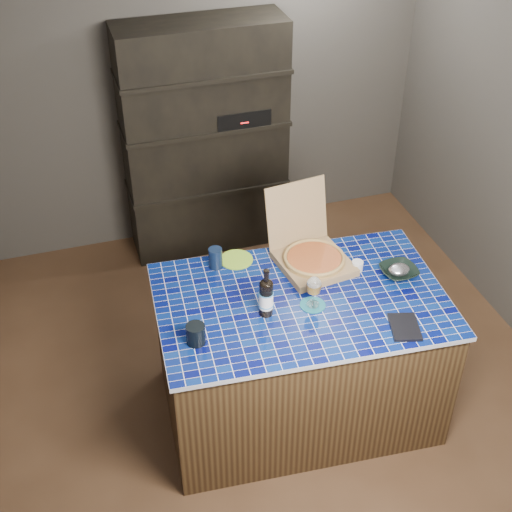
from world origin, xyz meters
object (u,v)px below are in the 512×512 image
object	(u,v)px
pizza_box	(312,256)
mead_bottle	(266,297)
dvd_case	(405,327)
kitchen_island	(299,355)
wine_glass	(314,286)
bowl	(399,272)

from	to	relation	value
pizza_box	mead_bottle	distance (m)	0.52
dvd_case	kitchen_island	bearing A→B (deg)	153.23
kitchen_island	dvd_case	distance (m)	0.73
kitchen_island	wine_glass	size ratio (longest dim) A/B	8.87
wine_glass	dvd_case	size ratio (longest dim) A/B	0.90
mead_bottle	wine_glass	world-z (taller)	mead_bottle
pizza_box	bowl	world-z (taller)	pizza_box
bowl	dvd_case	bearing A→B (deg)	-112.50
dvd_case	bowl	xyz separation A→B (m)	(0.17, 0.41, 0.02)
kitchen_island	dvd_case	bearing A→B (deg)	-37.69
kitchen_island	mead_bottle	size ratio (longest dim) A/B	5.64
pizza_box	wine_glass	distance (m)	0.38
dvd_case	pizza_box	bearing A→B (deg)	126.88
mead_bottle	kitchen_island	bearing A→B (deg)	15.22
wine_glass	dvd_case	xyz separation A→B (m)	(0.39, -0.31, -0.12)
mead_bottle	wine_glass	xyz separation A→B (m)	(0.26, -0.01, 0.02)
kitchen_island	mead_bottle	xyz separation A→B (m)	(-0.22, -0.06, 0.55)
pizza_box	wine_glass	world-z (taller)	pizza_box
pizza_box	dvd_case	distance (m)	0.72
kitchen_island	mead_bottle	distance (m)	0.60
wine_glass	mead_bottle	bearing A→B (deg)	177.27
mead_bottle	bowl	xyz separation A→B (m)	(0.82, 0.09, -0.09)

